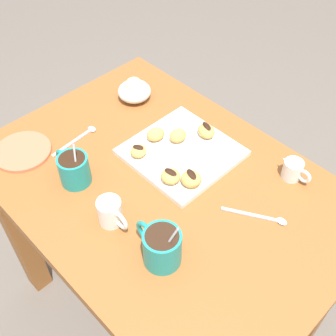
# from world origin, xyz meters

# --- Properties ---
(ground_plane) EXTENTS (8.00, 8.00, 0.00)m
(ground_plane) POSITION_xyz_m (0.00, 0.00, 0.00)
(ground_plane) COLOR #665B51
(dining_table) EXTENTS (0.99, 0.70, 0.75)m
(dining_table) POSITION_xyz_m (0.00, 0.00, 0.60)
(dining_table) COLOR #935628
(dining_table) RESTS_ON ground_plane
(pastry_plate_square) EXTENTS (0.28, 0.28, 0.02)m
(pastry_plate_square) POSITION_xyz_m (0.04, -0.11, 0.76)
(pastry_plate_square) COLOR white
(pastry_plate_square) RESTS_ON dining_table
(coffee_mug_teal_left) EXTENTS (0.13, 0.09, 0.14)m
(coffee_mug_teal_left) POSITION_xyz_m (-0.16, 0.16, 0.80)
(coffee_mug_teal_left) COLOR teal
(coffee_mug_teal_left) RESTS_ON dining_table
(coffee_mug_teal_right) EXTENTS (0.12, 0.08, 0.13)m
(coffee_mug_teal_right) POSITION_xyz_m (0.17, 0.16, 0.80)
(coffee_mug_teal_right) COLOR teal
(coffee_mug_teal_right) RESTS_ON dining_table
(cream_pitcher_white) EXTENTS (0.10, 0.06, 0.07)m
(cream_pitcher_white) POSITION_xyz_m (-0.00, 0.18, 0.79)
(cream_pitcher_white) COLOR white
(cream_pitcher_white) RESTS_ON dining_table
(ice_cream_bowl) EXTENTS (0.11, 0.11, 0.08)m
(ice_cream_bowl) POSITION_xyz_m (0.32, -0.18, 0.78)
(ice_cream_bowl) COLOR white
(ice_cream_bowl) RESTS_ON dining_table
(chocolate_sauce_pitcher) EXTENTS (0.09, 0.05, 0.06)m
(chocolate_sauce_pitcher) POSITION_xyz_m (-0.22, -0.26, 0.78)
(chocolate_sauce_pitcher) COLOR white
(chocolate_sauce_pitcher) RESTS_ON dining_table
(saucer_coral_left) EXTENTS (0.16, 0.16, 0.01)m
(saucer_coral_left) POSITION_xyz_m (0.36, 0.21, 0.76)
(saucer_coral_left) COLOR #E5704C
(saucer_coral_left) RESTS_ON dining_table
(loose_spoon_near_saucer) EXTENTS (0.15, 0.09, 0.01)m
(loose_spoon_near_saucer) POSITION_xyz_m (-0.25, -0.10, 0.75)
(loose_spoon_near_saucer) COLOR silver
(loose_spoon_near_saucer) RESTS_ON dining_table
(loose_spoon_by_plate) EXTENTS (0.03, 0.16, 0.01)m
(loose_spoon_by_plate) POSITION_xyz_m (0.30, 0.06, 0.75)
(loose_spoon_by_plate) COLOR silver
(loose_spoon_by_plate) RESTS_ON dining_table
(beignet_0) EXTENTS (0.05, 0.06, 0.04)m
(beignet_0) POSITION_xyz_m (0.08, -0.13, 0.79)
(beignet_0) COLOR #DBA351
(beignet_0) RESTS_ON pastry_plate_square
(beignet_1) EXTENTS (0.06, 0.06, 0.03)m
(beignet_1) POSITION_xyz_m (-0.02, -0.01, 0.78)
(beignet_1) COLOR #DBA351
(beignet_1) RESTS_ON pastry_plate_square
(chocolate_drizzle_1) EXTENTS (0.04, 0.02, 0.00)m
(chocolate_drizzle_1) POSITION_xyz_m (-0.02, -0.01, 0.80)
(chocolate_drizzle_1) COLOR black
(chocolate_drizzle_1) RESTS_ON beignet_1
(beignet_2) EXTENTS (0.06, 0.06, 0.04)m
(beignet_2) POSITION_xyz_m (0.03, -0.20, 0.79)
(beignet_2) COLOR #DBA351
(beignet_2) RESTS_ON pastry_plate_square
(chocolate_drizzle_2) EXTENTS (0.04, 0.03, 0.00)m
(chocolate_drizzle_2) POSITION_xyz_m (0.03, -0.20, 0.80)
(chocolate_drizzle_2) COLOR black
(chocolate_drizzle_2) RESTS_ON beignet_2
(beignet_3) EXTENTS (0.05, 0.06, 0.04)m
(beignet_3) POSITION_xyz_m (0.12, -0.09, 0.79)
(beignet_3) COLOR #DBA351
(beignet_3) RESTS_ON pastry_plate_square
(beignet_4) EXTENTS (0.06, 0.06, 0.04)m
(beignet_4) POSITION_xyz_m (-0.06, -0.04, 0.78)
(beignet_4) COLOR #DBA351
(beignet_4) RESTS_ON pastry_plate_square
(chocolate_drizzle_4) EXTENTS (0.04, 0.03, 0.00)m
(chocolate_drizzle_4) POSITION_xyz_m (-0.06, -0.04, 0.80)
(chocolate_drizzle_4) COLOR black
(chocolate_drizzle_4) RESTS_ON beignet_4
(beignet_5) EXTENTS (0.05, 0.06, 0.03)m
(beignet_5) POSITION_xyz_m (0.11, -0.01, 0.78)
(beignet_5) COLOR #DBA351
(beignet_5) RESTS_ON pastry_plate_square
(chocolate_drizzle_5) EXTENTS (0.03, 0.03, 0.00)m
(chocolate_drizzle_5) POSITION_xyz_m (0.11, -0.01, 0.80)
(chocolate_drizzle_5) COLOR black
(chocolate_drizzle_5) RESTS_ON beignet_5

